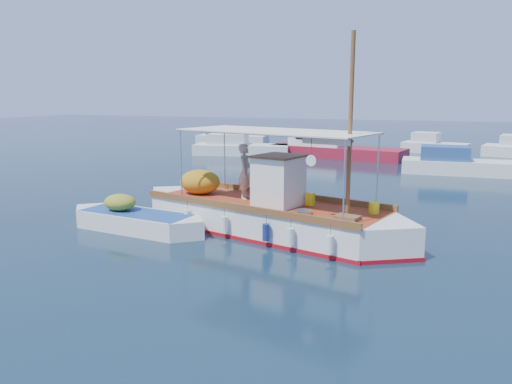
% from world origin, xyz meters
% --- Properties ---
extents(ground, '(160.00, 160.00, 0.00)m').
position_xyz_m(ground, '(0.00, 0.00, 0.00)').
color(ground, black).
rests_on(ground, ground).
extents(fishing_caique, '(10.32, 4.72, 6.50)m').
position_xyz_m(fishing_caique, '(-0.57, -0.07, 0.57)').
color(fishing_caique, white).
rests_on(fishing_caique, ground).
extents(dinghy, '(5.49, 1.98, 1.35)m').
position_xyz_m(dinghy, '(-4.71, -1.46, 0.28)').
color(dinghy, white).
rests_on(dinghy, ground).
extents(bg_boat_nw, '(7.60, 3.90, 1.80)m').
position_xyz_m(bg_boat_nw, '(-10.02, 19.88, 0.49)').
color(bg_boat_nw, silver).
rests_on(bg_boat_nw, ground).
extents(bg_boat_n, '(10.26, 4.57, 1.80)m').
position_xyz_m(bg_boat_n, '(-2.96, 21.09, 0.49)').
color(bg_boat_n, maroon).
rests_on(bg_boat_n, ground).
extents(bg_boat_ne, '(6.78, 2.50, 1.80)m').
position_xyz_m(bg_boat_ne, '(5.65, 15.75, 0.49)').
color(bg_boat_ne, silver).
rests_on(bg_boat_ne, ground).
extents(bg_boat_far_w, '(6.80, 2.92, 1.80)m').
position_xyz_m(bg_boat_far_w, '(-14.36, 27.95, 0.49)').
color(bg_boat_far_w, silver).
rests_on(bg_boat_far_w, ground).
extents(bg_boat_far_n, '(5.25, 2.97, 1.80)m').
position_xyz_m(bg_boat_far_n, '(3.86, 26.84, 0.49)').
color(bg_boat_far_n, silver).
rests_on(bg_boat_far_n, ground).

